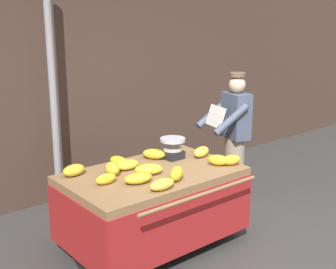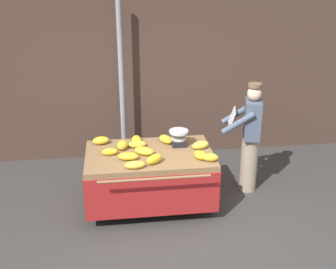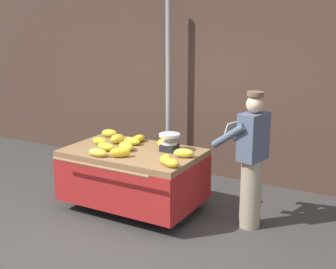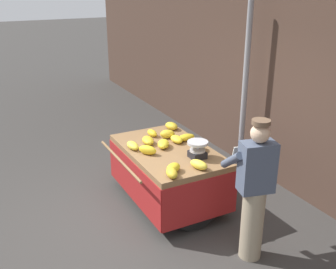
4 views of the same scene
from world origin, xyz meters
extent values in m
plane|color=#383533|center=(0.00, 0.00, 0.00)|extent=(60.00, 60.00, 0.00)
cube|color=#473328|center=(0.00, 2.68, 2.07)|extent=(16.00, 0.24, 4.13)
cylinder|color=gray|center=(-0.65, 2.29, 1.43)|extent=(0.09, 0.09, 2.86)
cube|color=olive|center=(-0.34, 0.75, 0.81)|extent=(1.78, 1.10, 0.08)
cylinder|color=black|center=(-1.14, 0.75, 0.39)|extent=(0.05, 0.77, 0.77)
cylinder|color=#B7B7BC|center=(-1.17, 0.75, 0.39)|extent=(0.01, 0.14, 0.14)
cylinder|color=black|center=(0.47, 0.75, 0.39)|extent=(0.05, 0.77, 0.77)
cylinder|color=#B7B7BC|center=(0.50, 0.75, 0.39)|extent=(0.01, 0.14, 0.14)
cylinder|color=#4C4742|center=(-0.34, 1.23, 0.38)|extent=(0.05, 0.05, 0.77)
cube|color=maroon|center=(-0.34, 0.20, 0.47)|extent=(1.78, 0.02, 0.60)
cube|color=maroon|center=(-0.34, 1.31, 0.47)|extent=(1.78, 0.02, 0.60)
cube|color=maroon|center=(-1.22, 0.75, 0.47)|extent=(0.02, 1.10, 0.60)
cube|color=maroon|center=(0.55, 0.75, 0.47)|extent=(0.02, 1.10, 0.60)
cylinder|color=olive|center=(-0.34, 0.02, 0.83)|extent=(1.42, 0.04, 0.04)
cube|color=black|center=(0.11, 0.96, 0.89)|extent=(0.20, 0.20, 0.09)
cylinder|color=#B7B7BC|center=(0.11, 0.96, 0.99)|extent=(0.02, 0.02, 0.11)
cylinder|color=#B7B7BC|center=(0.11, 0.96, 1.06)|extent=(0.28, 0.28, 0.04)
cylinder|color=#B7B7BC|center=(0.11, 0.96, 0.96)|extent=(0.21, 0.21, 0.03)
ellipsoid|color=gold|center=(-0.06, 1.08, 0.90)|extent=(0.27, 0.31, 0.11)
ellipsoid|color=gold|center=(-0.70, 0.93, 0.91)|extent=(0.21, 0.26, 0.13)
ellipsoid|color=yellow|center=(0.40, 0.80, 0.90)|extent=(0.29, 0.21, 0.11)
ellipsoid|color=gold|center=(-1.01, 1.16, 0.90)|extent=(0.27, 0.20, 0.11)
ellipsoid|color=yellow|center=(-0.49, 0.97, 0.90)|extent=(0.26, 0.16, 0.10)
ellipsoid|color=gold|center=(0.45, 0.39, 0.90)|extent=(0.24, 0.17, 0.11)
ellipsoid|color=gold|center=(-0.64, 0.58, 0.90)|extent=(0.31, 0.21, 0.10)
ellipsoid|color=gold|center=(-0.30, 0.42, 0.91)|extent=(0.28, 0.25, 0.13)
ellipsoid|color=gold|center=(-0.88, 0.76, 0.90)|extent=(0.23, 0.13, 0.10)
ellipsoid|color=gold|center=(-0.49, 1.13, 0.90)|extent=(0.14, 0.28, 0.10)
ellipsoid|color=yellow|center=(-0.56, 0.31, 0.90)|extent=(0.27, 0.14, 0.10)
ellipsoid|color=gold|center=(0.33, 0.48, 0.90)|extent=(0.23, 0.26, 0.11)
ellipsoid|color=yellow|center=(-0.41, 0.71, 0.90)|extent=(0.32, 0.28, 0.11)
cylinder|color=gray|center=(1.22, 1.04, 0.44)|extent=(0.26, 0.26, 0.88)
cube|color=#475166|center=(1.22, 1.04, 1.17)|extent=(0.31, 0.42, 0.58)
sphere|color=#DBB28E|center=(1.22, 1.04, 1.56)|extent=(0.21, 0.21, 0.21)
cylinder|color=brown|center=(1.22, 1.04, 1.69)|extent=(0.20, 0.20, 0.05)
cylinder|color=#475166|center=(0.96, 0.88, 1.18)|extent=(0.49, 0.20, 0.37)
cylinder|color=#475166|center=(1.06, 1.29, 1.18)|extent=(0.49, 0.20, 0.37)
cube|color=silver|center=(0.93, 1.11, 1.19)|extent=(0.17, 0.35, 0.25)
camera|label=1|loc=(-2.95, -2.67, 2.37)|focal=47.66mm
camera|label=2|loc=(-0.78, -4.63, 3.34)|focal=45.43mm
camera|label=3|loc=(2.93, -4.07, 2.58)|focal=48.86mm
camera|label=4|loc=(4.25, -1.63, 3.08)|focal=42.68mm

